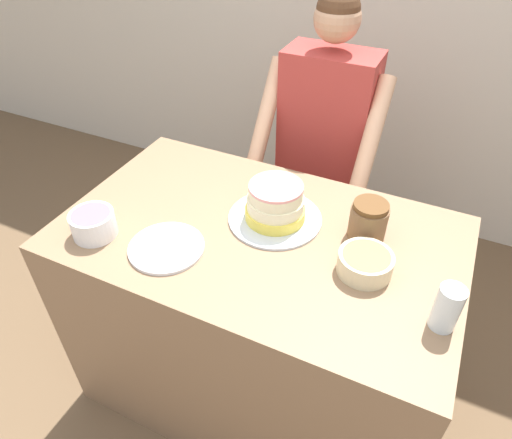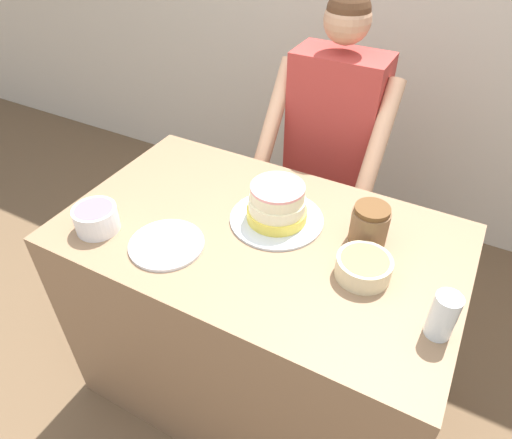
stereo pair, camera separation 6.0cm
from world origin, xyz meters
name	(u,v)px [view 2 (the right image)]	position (x,y,z in m)	size (l,w,h in m)	color
wall_back	(398,14)	(0.00, 2.01, 1.30)	(10.00, 0.05, 2.60)	beige
counter	(259,318)	(0.00, 0.42, 0.48)	(1.40, 0.84, 0.95)	#8C6B4C
person_baker	(333,138)	(-0.01, 1.18, 0.95)	(0.55, 0.45, 1.59)	#2D2D38
cake	(277,206)	(0.02, 0.51, 1.02)	(0.34, 0.34, 0.15)	silver
frosting_bowl_purple	(96,218)	(-0.51, 0.17, 1.00)	(0.15, 0.15, 0.09)	white
frosting_bowl_olive	(364,266)	(0.38, 0.39, 0.99)	(0.17, 0.17, 0.07)	beige
drinking_glass	(443,316)	(0.64, 0.27, 1.02)	(0.07, 0.07, 0.15)	silver
ceramic_plate	(167,244)	(-0.24, 0.21, 0.96)	(0.25, 0.25, 0.01)	silver
stoneware_jar	(370,224)	(0.34, 0.56, 1.02)	(0.13, 0.13, 0.14)	brown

